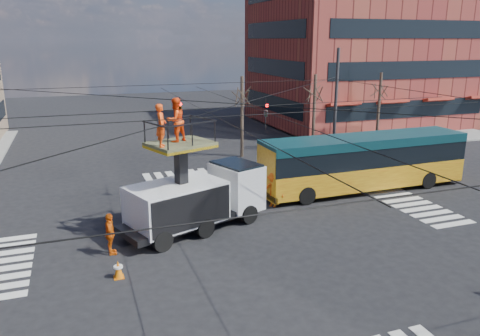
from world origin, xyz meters
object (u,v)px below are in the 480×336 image
traffic_cone (118,269)px  utility_truck (196,186)px  city_bus (364,161)px  flagger (273,190)px  worker_ground (110,234)px

traffic_cone → utility_truck: bearing=43.1°
utility_truck → city_bus: bearing=-8.0°
city_bus → flagger: 6.28m
utility_truck → traffic_cone: (-3.98, -3.73, -1.69)m
flagger → utility_truck: bearing=-116.6°
utility_truck → traffic_cone: utility_truck is taller
utility_truck → traffic_cone: bearing=-157.4°
utility_truck → city_bus: 10.93m
worker_ground → city_bus: bearing=-76.0°
flagger → worker_ground: bearing=-114.8°
worker_ground → flagger: bearing=-71.7°
utility_truck → city_bus: utility_truck is taller
traffic_cone → flagger: size_ratio=0.37×
traffic_cone → worker_ground: worker_ground is taller
utility_truck → flagger: utility_truck is taller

